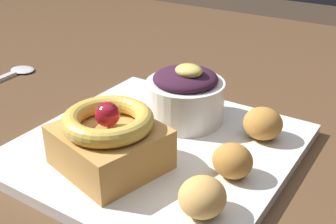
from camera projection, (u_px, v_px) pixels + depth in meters
dining_table at (236, 159)px, 0.59m from camera, size 1.57×0.90×0.73m
front_plate at (158, 148)px, 0.44m from camera, size 0.27×0.27×0.01m
cake_slice at (109, 139)px, 0.39m from camera, size 0.11×0.11×0.07m
berry_ramekin at (185, 95)px, 0.48m from camera, size 0.09×0.09×0.07m
fritter_front at (202, 197)px, 0.34m from camera, size 0.04×0.04×0.03m
fritter_middle at (232, 161)px, 0.38m from camera, size 0.04×0.03×0.03m
fritter_back at (263, 123)px, 0.44m from camera, size 0.04×0.04×0.03m
spoon at (9, 75)px, 0.63m from camera, size 0.04×0.13×0.00m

